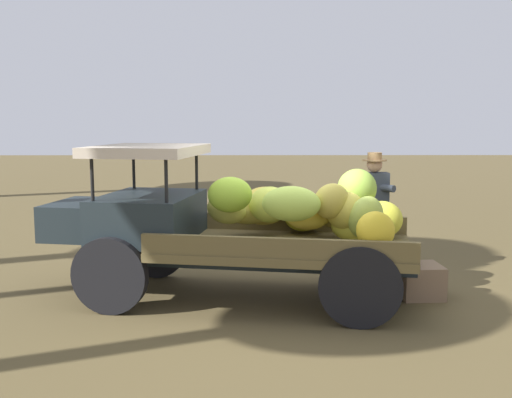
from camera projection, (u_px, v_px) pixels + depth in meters
The scene contains 4 objects.
ground_plane at pixel (285, 297), 7.36m from camera, with size 60.00×60.00×0.00m, color brown.
truck at pixel (234, 222), 7.22m from camera, with size 4.62×2.36×1.88m.
farmer at pixel (373, 205), 8.40m from camera, with size 0.53×0.46×1.74m.
wooden_crate at pixel (420, 281), 7.32m from camera, with size 0.51×0.51×0.41m, color #806449.
Camera 1 is at (0.41, 7.12, 2.19)m, focal length 41.25 mm.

